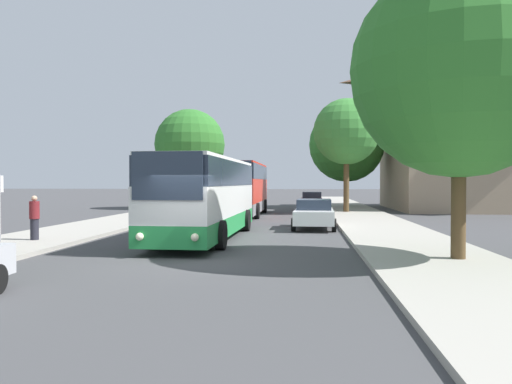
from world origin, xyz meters
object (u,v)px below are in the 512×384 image
Objects in this scene: bus_middle at (243,188)px; tree_right_near at (347,144)px; bus_front at (206,196)px; tree_right_far at (460,70)px; tree_left_near at (190,144)px; pedestrian_waiting_near at (34,218)px; parked_car_right_near at (314,213)px; tree_right_mid at (346,132)px; parked_car_right_far at (312,201)px.

bus_middle is 1.21× the size of tree_right_near.
tree_right_far reaches higher than bus_front.
tree_left_near reaches higher than tree_right_far.
bus_front is at bearing 146.51° from tree_right_far.
parked_car_right_near is at bearing 147.12° from pedestrian_waiting_near.
bus_middle is 2.42× the size of parked_car_right_near.
parked_car_right_near is 21.69m from tree_right_near.
bus_front is 10.54m from tree_right_far.
tree_right_near is (13.51, 3.49, 0.16)m from tree_left_near.
bus_middle is at bearing -160.20° from tree_right_mid.
pedestrian_waiting_near is 0.20× the size of tree_right_far.
parked_car_right_near is 20.70m from tree_left_near.
parked_car_right_near is at bearing -102.00° from tree_right_mid.
tree_left_near is at bearing 105.77° from bus_front.
tree_right_mid is at bearing -22.89° from tree_left_near.
parked_car_right_far is at bearing 55.42° from bus_middle.
tree_right_far is at bearing -86.73° from tree_right_mid.
tree_right_mid is (6.97, 16.62, 4.19)m from bus_front.
bus_front is at bearing -75.29° from tree_left_near.
tree_right_mid is (2.42, -4.38, 5.14)m from parked_car_right_far.
tree_right_near is 1.07× the size of tree_right_far.
bus_middle is 14.44m from tree_right_near.
tree_right_mid is at bearing 19.57° from bus_middle.
tree_right_far is at bearing -62.96° from tree_left_near.
tree_right_near reaches higher than pedestrian_waiting_near.
parked_car_right_near is 0.53× the size of tree_left_near.
parked_car_right_near is at bearing 89.44° from parked_car_right_far.
bus_front is 6.47m from parked_car_right_near.
tree_right_mid reaches higher than bus_front.
parked_car_right_near is 12.51m from pedestrian_waiting_near.
bus_middle is at bearing 113.41° from tree_right_far.
tree_right_near reaches higher than tree_left_near.
bus_middle is at bearing 55.56° from parked_car_right_far.
parked_car_right_near is at bearing -99.01° from tree_right_near.
bus_middle is at bearing -176.02° from pedestrian_waiting_near.
tree_right_mid is at bearing 93.27° from tree_right_far.
tree_left_near is at bearing -157.01° from pedestrian_waiting_near.
tree_right_far is (3.81, -10.08, 4.65)m from parked_car_right_near.
bus_middle is at bearing -55.03° from tree_left_near.
tree_right_near is at bearing -125.33° from parked_car_right_far.
tree_right_near is (3.18, 4.50, 4.89)m from parked_car_right_far.
tree_right_mid is at bearing 68.30° from bus_front.
tree_left_near reaches higher than parked_car_right_near.
tree_right_mid is at bearing -94.90° from tree_right_near.
parked_car_right_near is at bearing -59.59° from tree_left_near.
tree_right_near is (7.94, 11.46, 3.77)m from bus_middle.
tree_right_mid is (2.55, 11.99, 5.16)m from parked_car_right_near.
bus_middle is 1.28× the size of tree_left_near.
bus_front is 1.32× the size of tree_left_near.
pedestrian_waiting_near is at bearing 167.51° from tree_right_far.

